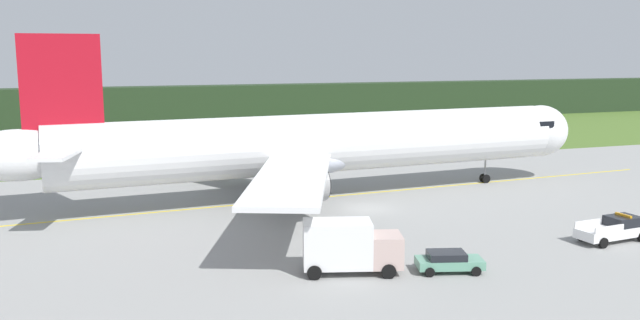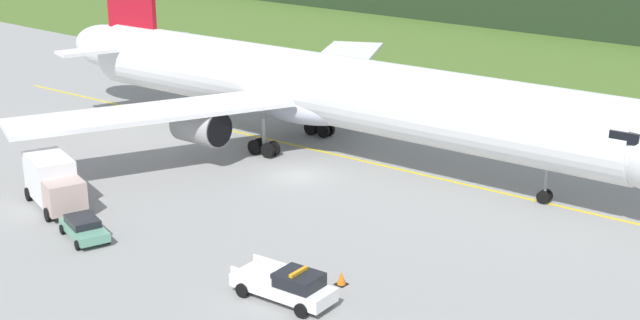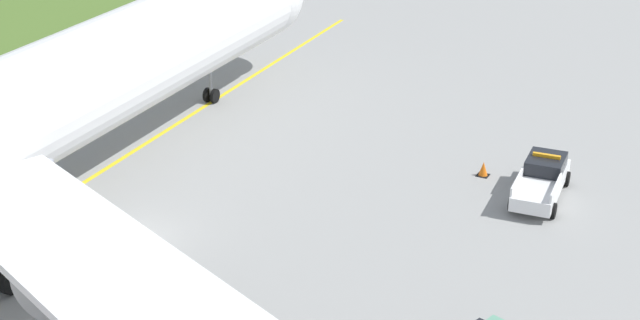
# 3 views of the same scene
# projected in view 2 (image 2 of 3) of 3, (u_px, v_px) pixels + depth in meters

# --- Properties ---
(ground) EXTENTS (320.00, 320.00, 0.00)m
(ground) POSITION_uv_depth(u_px,v_px,m) (297.00, 176.00, 63.92)
(ground) COLOR gray
(grass_verge) EXTENTS (320.00, 43.92, 0.04)m
(grass_verge) POSITION_uv_depth(u_px,v_px,m) (575.00, 75.00, 96.94)
(grass_verge) COLOR #4A6828
(grass_verge) RESTS_ON ground
(taxiway_centerline_main) EXTENTS (78.03, 4.77, 0.01)m
(taxiway_centerline_main) POSITION_uv_depth(u_px,v_px,m) (326.00, 152.00, 69.38)
(taxiway_centerline_main) COLOR yellow
(taxiway_centerline_main) RESTS_ON ground
(airliner) EXTENTS (59.18, 44.00, 15.08)m
(airliner) POSITION_uv_depth(u_px,v_px,m) (320.00, 90.00, 68.15)
(airliner) COLOR white
(airliner) RESTS_ON ground
(ops_pickup_truck) EXTENTS (5.81, 2.66, 1.94)m
(ops_pickup_truck) POSITION_uv_depth(u_px,v_px,m) (287.00, 285.00, 44.59)
(ops_pickup_truck) COLOR white
(ops_pickup_truck) RESTS_ON ground
(catering_truck) EXTENTS (6.55, 4.08, 3.48)m
(catering_truck) POSITION_uv_depth(u_px,v_px,m) (54.00, 182.00, 57.29)
(catering_truck) COLOR #C1A59D
(catering_truck) RESTS_ON ground
(staff_car) EXTENTS (4.48, 2.93, 1.30)m
(staff_car) POSITION_uv_depth(u_px,v_px,m) (84.00, 227.00, 52.51)
(staff_car) COLOR #5E997E
(staff_car) RESTS_ON ground
(apron_cone) EXTENTS (0.62, 0.62, 0.77)m
(apron_cone) POSITION_uv_depth(u_px,v_px,m) (341.00, 278.00, 46.56)
(apron_cone) COLOR black
(apron_cone) RESTS_ON ground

